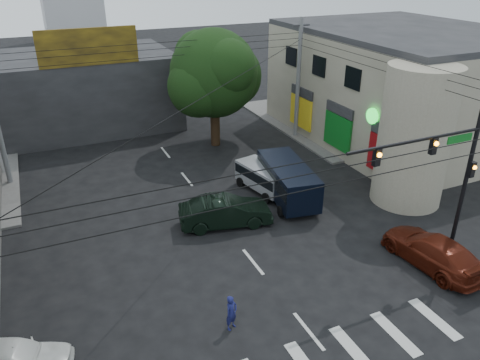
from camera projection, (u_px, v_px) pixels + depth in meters
ground at (273, 286)px, 20.69m from camera, size 160.00×160.00×0.00m
sidewalk_far_right at (356, 117)px, 42.09m from camera, size 16.00×16.00×0.15m
building_right at (401, 87)px, 36.27m from camera, size 14.00×18.00×8.00m
corner_column at (415, 137)px, 26.30m from camera, size 4.00×4.00×8.00m
building_far at (87, 90)px, 39.25m from camera, size 14.00×10.00×6.00m
billboard at (88, 47)px, 33.36m from camera, size 7.00×0.30×2.60m
street_tree at (214, 74)px, 33.74m from camera, size 6.40×6.40×8.70m
traffic_gantry at (443, 166)px, 20.66m from camera, size 7.10×0.35×7.20m
utility_pole_far_right at (298, 80)px, 35.70m from camera, size 0.32×0.32×9.20m
dark_sedan at (225, 212)px, 25.06m from camera, size 3.71×5.62×1.62m
white_compact at (10, 360)px, 16.03m from camera, size 4.35×5.21×1.41m
maroon_sedan at (432, 251)px, 21.84m from camera, size 2.86×5.50×1.51m
silver_minivan at (264, 179)px, 28.66m from camera, size 4.43×3.08×1.64m
navy_van at (288, 182)px, 27.60m from camera, size 6.23×3.92×2.22m
traffic_officer at (231, 313)px, 18.07m from camera, size 0.84×0.79×1.51m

